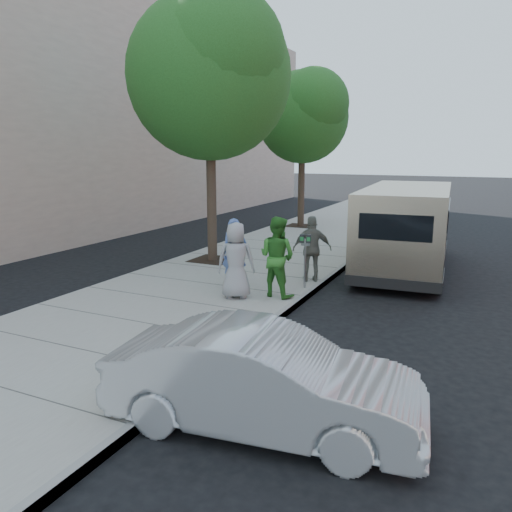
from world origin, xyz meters
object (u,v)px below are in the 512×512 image
object	(u,v)px
sedan	(263,381)
person_striped_polo	(312,249)
person_gray_shirt	(236,260)
parking_meter	(305,249)
tree_far	(304,113)
person_officer	(234,253)
van	(406,227)
person_green_shirt	(277,257)
tree_near	(211,70)

from	to	relation	value
sedan	person_striped_polo	size ratio (longest dim) A/B	2.34
sedan	person_gray_shirt	size ratio (longest dim) A/B	2.28
parking_meter	person_gray_shirt	bearing A→B (deg)	-140.18
sedan	person_gray_shirt	bearing A→B (deg)	24.00
tree_far	sedan	size ratio (longest dim) A/B	1.68
sedan	person_officer	size ratio (longest dim) A/B	2.35
van	person_gray_shirt	distance (m)	5.67
tree_far	person_officer	distance (m)	10.88
person_gray_shirt	person_striped_polo	world-z (taller)	person_gray_shirt
tree_far	sedan	xyz separation A→B (m)	(5.07, -15.16, -4.25)
tree_far	person_green_shirt	distance (m)	11.39
van	person_striped_polo	bearing A→B (deg)	-126.73
van	person_striped_polo	world-z (taller)	van
tree_near	tree_far	distance (m)	7.63
tree_far	person_green_shirt	bearing A→B (deg)	-72.84
person_gray_shirt	person_striped_polo	xyz separation A→B (m)	(1.06, 2.06, -0.02)
person_green_shirt	tree_far	bearing A→B (deg)	-61.95
person_officer	person_green_shirt	bearing A→B (deg)	-26.60
van	tree_far	bearing A→B (deg)	128.00
sedan	person_gray_shirt	world-z (taller)	person_gray_shirt
van	person_green_shirt	bearing A→B (deg)	-119.60
sedan	person_green_shirt	world-z (taller)	person_green_shirt
tree_near	person_officer	bearing A→B (deg)	-50.67
sedan	parking_meter	bearing A→B (deg)	7.83
tree_near	parking_meter	world-z (taller)	tree_near
tree_near	parking_meter	size ratio (longest dim) A/B	5.82
person_officer	person_green_shirt	size ratio (longest dim) A/B	0.91
tree_far	sedan	bearing A→B (deg)	-71.52
parking_meter	van	size ratio (longest dim) A/B	0.20
person_officer	person_gray_shirt	size ratio (longest dim) A/B	0.97
tree_near	van	bearing A→B (deg)	18.11
person_gray_shirt	van	bearing A→B (deg)	-145.34
person_green_shirt	van	bearing A→B (deg)	-104.82
person_striped_polo	person_gray_shirt	bearing A→B (deg)	37.89
tree_far	person_officer	size ratio (longest dim) A/B	3.94
parking_meter	person_officer	distance (m)	1.69
sedan	person_officer	bearing A→B (deg)	23.85
person_striped_polo	person_green_shirt	bearing A→B (deg)	54.51
person_gray_shirt	person_striped_polo	distance (m)	2.32
tree_near	tree_far	bearing A→B (deg)	90.00
van	person_green_shirt	distance (m)	4.86
van	person_gray_shirt	bearing A→B (deg)	-124.39
van	person_officer	xyz separation A→B (m)	(-3.33, -4.09, -0.29)
tree_far	parking_meter	distance (m)	10.68
van	sedan	world-z (taller)	van
tree_near	person_officer	xyz separation A→B (m)	(1.94, -2.36, -4.57)
person_green_shirt	person_striped_polo	bearing A→B (deg)	-89.61
van	person_green_shirt	world-z (taller)	van
tree_near	person_green_shirt	distance (m)	6.10
person_gray_shirt	person_striped_polo	size ratio (longest dim) A/B	1.03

